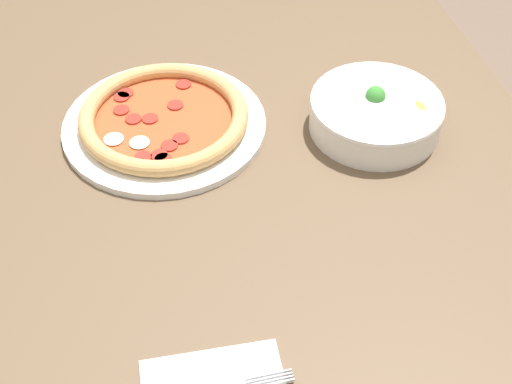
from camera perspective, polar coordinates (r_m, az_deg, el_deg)
The scene contains 4 objects.
ground_plane at distance 1.78m, azimuth -2.33°, elevation -13.55°, with size 8.00×8.00×0.00m, color brown.
dining_table at distance 1.25m, azimuth -3.23°, elevation 2.82°, with size 1.33×1.00×0.78m.
pizza at distance 1.15m, azimuth -7.38°, elevation 5.74°, with size 0.33×0.33×0.04m.
bowl at distance 1.15m, azimuth 9.63°, elevation 6.31°, with size 0.21×0.21×0.07m.
Camera 1 is at (0.91, -0.13, 1.52)m, focal length 50.00 mm.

